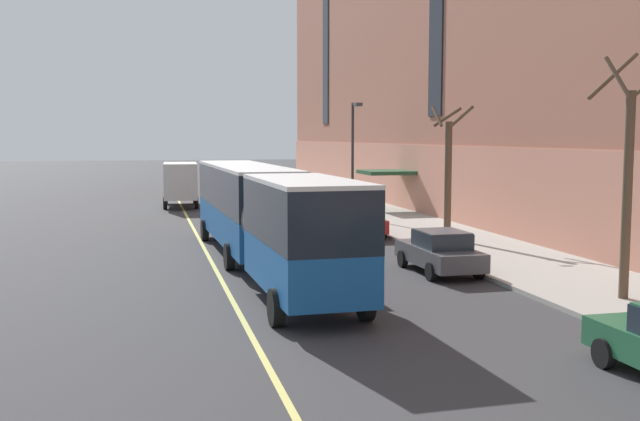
{
  "coord_description": "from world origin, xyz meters",
  "views": [
    {
      "loc": [
        -4.75,
        -28.19,
        4.91
      ],
      "look_at": [
        2.42,
        2.35,
        1.8
      ],
      "focal_mm": 42.0,
      "sensor_mm": 36.0,
      "label": 1
    }
  ],
  "objects_px": {
    "parked_car_red_2": "(358,220)",
    "street_lamp": "(354,147)",
    "parked_car_champagne_0": "(286,192)",
    "box_truck": "(180,182)",
    "parked_car_red_4": "(318,206)",
    "street_tree_near_corner": "(627,177)",
    "city_bus": "(261,211)",
    "street_tree_mid_block": "(448,171)",
    "parked_car_darkgray_3": "(440,251)"
  },
  "relations": [
    {
      "from": "parked_car_red_2",
      "to": "street_lamp",
      "type": "distance_m",
      "value": 7.89
    },
    {
      "from": "parked_car_champagne_0",
      "to": "street_lamp",
      "type": "height_order",
      "value": "street_lamp"
    },
    {
      "from": "parked_car_champagne_0",
      "to": "box_truck",
      "type": "xyz_separation_m",
      "value": [
        -7.79,
        -1.75,
        0.96
      ]
    },
    {
      "from": "parked_car_red_2",
      "to": "parked_car_red_4",
      "type": "relative_size",
      "value": 1.04
    },
    {
      "from": "street_tree_near_corner",
      "to": "parked_car_red_2",
      "type": "bearing_deg",
      "value": 102.05
    },
    {
      "from": "city_bus",
      "to": "street_tree_near_corner",
      "type": "xyz_separation_m",
      "value": [
        9.54,
        -8.2,
        1.57
      ]
    },
    {
      "from": "city_bus",
      "to": "parked_car_red_2",
      "type": "distance_m",
      "value": 10.18
    },
    {
      "from": "parked_car_red_2",
      "to": "street_tree_near_corner",
      "type": "xyz_separation_m",
      "value": [
        3.47,
        -16.26,
        2.94
      ]
    },
    {
      "from": "parked_car_red_2",
      "to": "street_tree_mid_block",
      "type": "distance_m",
      "value": 5.25
    },
    {
      "from": "parked_car_red_2",
      "to": "street_tree_near_corner",
      "type": "distance_m",
      "value": 16.88
    },
    {
      "from": "box_truck",
      "to": "street_tree_mid_block",
      "type": "relative_size",
      "value": 1.08
    },
    {
      "from": "box_truck",
      "to": "parked_car_champagne_0",
      "type": "bearing_deg",
      "value": 12.7
    },
    {
      "from": "parked_car_red_2",
      "to": "parked_car_red_4",
      "type": "bearing_deg",
      "value": 91.21
    },
    {
      "from": "parked_car_red_4",
      "to": "street_tree_near_corner",
      "type": "xyz_separation_m",
      "value": [
        3.64,
        -24.3,
        2.94
      ]
    },
    {
      "from": "parked_car_red_2",
      "to": "parked_car_red_4",
      "type": "distance_m",
      "value": 8.05
    },
    {
      "from": "parked_car_darkgray_3",
      "to": "street_lamp",
      "type": "xyz_separation_m",
      "value": [
        1.67,
        17.33,
        3.5
      ]
    },
    {
      "from": "street_tree_mid_block",
      "to": "street_tree_near_corner",
      "type": "bearing_deg",
      "value": -90.0
    },
    {
      "from": "street_lamp",
      "to": "parked_car_red_2",
      "type": "bearing_deg",
      "value": -103.99
    },
    {
      "from": "parked_car_champagne_0",
      "to": "parked_car_darkgray_3",
      "type": "bearing_deg",
      "value": -89.79
    },
    {
      "from": "parked_car_champagne_0",
      "to": "street_tree_mid_block",
      "type": "xyz_separation_m",
      "value": [
        3.54,
        -21.95,
        2.53
      ]
    },
    {
      "from": "parked_car_champagne_0",
      "to": "parked_car_darkgray_3",
      "type": "distance_m",
      "value": 29.4
    },
    {
      "from": "box_truck",
      "to": "street_tree_near_corner",
      "type": "distance_m",
      "value": 35.35
    },
    {
      "from": "street_tree_near_corner",
      "to": "street_lamp",
      "type": "distance_m",
      "value": 23.19
    },
    {
      "from": "street_tree_mid_block",
      "to": "street_lamp",
      "type": "relative_size",
      "value": 0.92
    },
    {
      "from": "parked_car_darkgray_3",
      "to": "box_truck",
      "type": "distance_m",
      "value": 28.76
    },
    {
      "from": "city_bus",
      "to": "street_lamp",
      "type": "distance_m",
      "value": 16.96
    },
    {
      "from": "parked_car_red_2",
      "to": "parked_car_champagne_0",
      "type": "bearing_deg",
      "value": 90.2
    },
    {
      "from": "parked_car_champagne_0",
      "to": "street_tree_mid_block",
      "type": "bearing_deg",
      "value": -80.85
    },
    {
      "from": "parked_car_darkgray_3",
      "to": "street_lamp",
      "type": "distance_m",
      "value": 17.76
    },
    {
      "from": "parked_car_darkgray_3",
      "to": "street_lamp",
      "type": "height_order",
      "value": "street_lamp"
    },
    {
      "from": "street_tree_near_corner",
      "to": "street_lamp",
      "type": "bearing_deg",
      "value": 94.36
    },
    {
      "from": "parked_car_champagne_0",
      "to": "box_truck",
      "type": "relative_size",
      "value": 0.69
    },
    {
      "from": "parked_car_darkgray_3",
      "to": "street_tree_near_corner",
      "type": "bearing_deg",
      "value": -59.36
    },
    {
      "from": "parked_car_champagne_0",
      "to": "parked_car_darkgray_3",
      "type": "xyz_separation_m",
      "value": [
        0.11,
        -29.4,
        0.0
      ]
    },
    {
      "from": "parked_car_champagne_0",
      "to": "parked_car_darkgray_3",
      "type": "relative_size",
      "value": 1.02
    },
    {
      "from": "parked_car_red_2",
      "to": "box_truck",
      "type": "xyz_separation_m",
      "value": [
        -7.85,
        17.17,
        0.96
      ]
    },
    {
      "from": "box_truck",
      "to": "street_lamp",
      "type": "xyz_separation_m",
      "value": [
        9.56,
        -10.31,
        2.54
      ]
    },
    {
      "from": "box_truck",
      "to": "street_tree_near_corner",
      "type": "xyz_separation_m",
      "value": [
        11.32,
        -33.43,
        1.98
      ]
    },
    {
      "from": "parked_car_champagne_0",
      "to": "street_lamp",
      "type": "distance_m",
      "value": 12.69
    },
    {
      "from": "street_tree_mid_block",
      "to": "street_lamp",
      "type": "height_order",
      "value": "street_lamp"
    },
    {
      "from": "street_tree_mid_block",
      "to": "parked_car_red_4",
      "type": "bearing_deg",
      "value": 108.19
    },
    {
      "from": "city_bus",
      "to": "street_tree_near_corner",
      "type": "height_order",
      "value": "street_tree_near_corner"
    },
    {
      "from": "city_bus",
      "to": "street_tree_mid_block",
      "type": "xyz_separation_m",
      "value": [
        9.55,
        5.03,
        1.16
      ]
    },
    {
      "from": "parked_car_red_2",
      "to": "parked_car_darkgray_3",
      "type": "xyz_separation_m",
      "value": [
        0.04,
        -10.47,
        -0.0
      ]
    },
    {
      "from": "city_bus",
      "to": "parked_car_red_2",
      "type": "xyz_separation_m",
      "value": [
        6.08,
        8.06,
        -1.37
      ]
    },
    {
      "from": "parked_car_darkgray_3",
      "to": "street_tree_mid_block",
      "type": "height_order",
      "value": "street_tree_mid_block"
    },
    {
      "from": "parked_car_red_4",
      "to": "box_truck",
      "type": "height_order",
      "value": "box_truck"
    },
    {
      "from": "city_bus",
      "to": "parked_car_darkgray_3",
      "type": "height_order",
      "value": "city_bus"
    },
    {
      "from": "parked_car_darkgray_3",
      "to": "box_truck",
      "type": "xyz_separation_m",
      "value": [
        -7.89,
        27.64,
        0.96
      ]
    },
    {
      "from": "parked_car_red_2",
      "to": "box_truck",
      "type": "relative_size",
      "value": 0.71
    }
  ]
}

